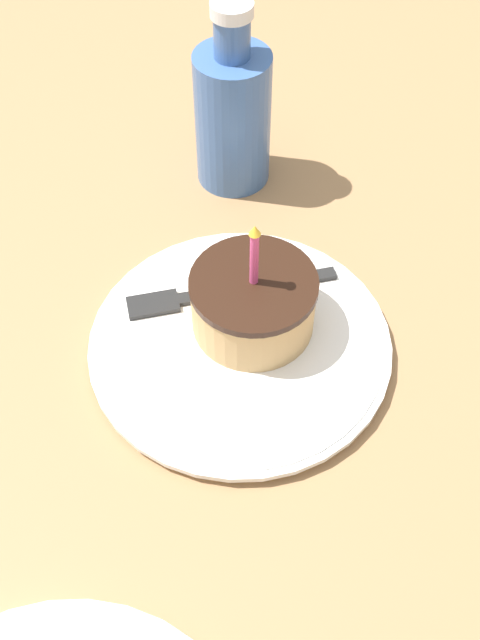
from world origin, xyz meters
TOP-DOWN VIEW (x-y plane):
  - ground_plane at (0.00, 0.00)m, footprint 2.40×2.40m
  - plate at (-0.02, -0.02)m, footprint 0.26×0.26m
  - cake_slice at (-0.00, -0.04)m, footprint 0.11×0.11m
  - fork at (0.04, -0.01)m, footprint 0.04×0.19m
  - bottle at (0.21, -0.05)m, footprint 0.07×0.07m

SIDE VIEW (x-z plane):
  - ground_plane at x=0.00m, z-range -0.04..0.00m
  - plate at x=-0.02m, z-range 0.00..0.01m
  - fork at x=0.04m, z-range 0.01..0.02m
  - cake_slice at x=0.00m, z-range -0.02..0.10m
  - bottle at x=0.21m, z-range -0.02..0.17m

